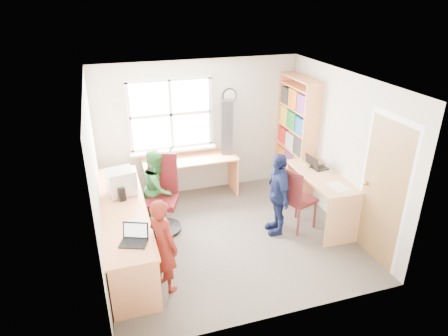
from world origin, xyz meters
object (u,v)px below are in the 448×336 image
cd_tower (227,127)px  person_red (163,245)px  person_green (159,188)px  bookshelf (296,138)px  swivel_chair (162,198)px  laptop_left (134,238)px  wooden_chair (296,197)px  l_desk (143,237)px  right_desk (323,188)px  person_navy (278,194)px  crt_monitor (121,182)px  potted_plant (170,153)px  laptop_right (315,165)px

cd_tower → person_red: bearing=-111.5°
person_green → bookshelf: bearing=-57.0°
swivel_chair → laptop_left: bearing=-90.5°
wooden_chair → cd_tower: size_ratio=1.04×
l_desk → cd_tower: cd_tower is taller
cd_tower → right_desk: bearing=-39.9°
right_desk → swivel_chair: 2.52m
person_navy → cd_tower: bearing=-162.0°
crt_monitor → person_navy: person_navy is taller
person_navy → bookshelf: bearing=150.7°
l_desk → person_navy: 2.08m
cd_tower → person_red: cd_tower is taller
laptop_left → cd_tower: (1.88, 2.27, 0.44)m
l_desk → laptop_left: bearing=-104.2°
person_red → laptop_left: bearing=58.8°
wooden_chair → person_navy: (-0.30, 0.01, 0.10)m
bookshelf → swivel_chair: 2.66m
bookshelf → person_navy: (-0.90, -1.24, -0.35)m
person_red → person_green: 1.53m
laptop_left → person_green: (0.51, 1.51, -0.17)m
person_red → right_desk: bearing=-102.4°
laptop_left → person_green: person_green is taller
crt_monitor → laptop_left: size_ratio=1.16×
laptop_left → person_red: person_red is taller
right_desk → person_red: size_ratio=1.15×
wooden_chair → potted_plant: size_ratio=3.49×
swivel_chair → laptop_left: (-0.54, -1.36, 0.28)m
swivel_chair → wooden_chair: (1.95, -0.63, 0.03)m
l_desk → potted_plant: bearing=67.5°
cd_tower → person_navy: size_ratio=0.75×
person_navy → laptop_right: bearing=120.0°
laptop_right → cd_tower: cd_tower is taller
cd_tower → laptop_right: bearing=-34.1°
bookshelf → swivel_chair: size_ratio=1.72×
swivel_chair → l_desk: bearing=-94.6°
right_desk → bookshelf: (0.09, 1.18, 0.40)m
crt_monitor → cd_tower: (1.92, 1.02, 0.30)m
potted_plant → swivel_chair: bearing=-109.1°
crt_monitor → cd_tower: size_ratio=0.45×
wooden_chair → cd_tower: bearing=90.9°
right_desk → wooden_chair: 0.52m
person_red → bookshelf: bearing=-83.5°
crt_monitor → potted_plant: crt_monitor is taller
l_desk → laptop_left: 0.63m
l_desk → person_red: (0.20, -0.52, 0.17)m
laptop_left → potted_plant: size_ratio=1.30×
bookshelf → laptop_right: bearing=-96.0°
swivel_chair → potted_plant: (0.30, 0.85, 0.37)m
l_desk → person_green: 1.09m
laptop_right → l_desk: bearing=93.8°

